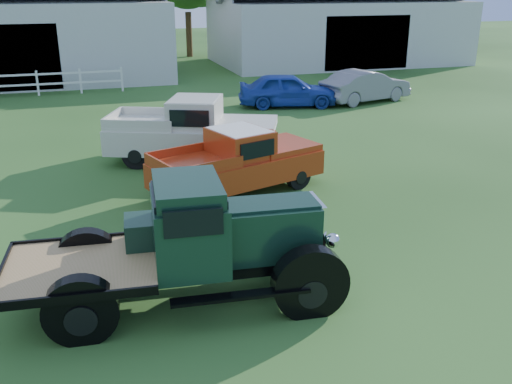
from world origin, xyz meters
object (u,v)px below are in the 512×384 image
object	(u,v)px
misc_car_blue	(288,90)
misc_car_grey	(366,86)
red_pickup	(237,161)
white_pickup	(193,131)
vintage_flatbed	(183,243)

from	to	relation	value
misc_car_blue	misc_car_grey	bearing A→B (deg)	-78.32
red_pickup	white_pickup	world-z (taller)	white_pickup
vintage_flatbed	white_pickup	world-z (taller)	vintage_flatbed
red_pickup	misc_car_blue	bearing A→B (deg)	44.80
vintage_flatbed	red_pickup	xyz separation A→B (m)	(2.32, 4.98, -0.25)
vintage_flatbed	white_pickup	xyz separation A→B (m)	(1.76, 7.99, -0.13)
red_pickup	misc_car_blue	world-z (taller)	red_pickup
red_pickup	misc_car_grey	distance (m)	13.23
red_pickup	misc_car_blue	xyz separation A→B (m)	(5.07, 9.92, -0.12)
misc_car_grey	vintage_flatbed	bearing A→B (deg)	127.84
white_pickup	misc_car_grey	xyz separation A→B (m)	(9.40, 6.82, -0.24)
misc_car_blue	red_pickup	bearing A→B (deg)	165.84
vintage_flatbed	red_pickup	size ratio (longest dim) A/B	1.19
vintage_flatbed	misc_car_blue	world-z (taller)	vintage_flatbed
vintage_flatbed	misc_car_blue	distance (m)	16.63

